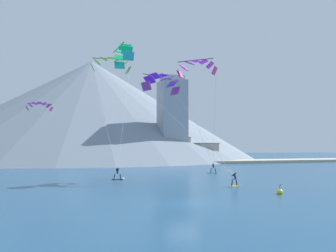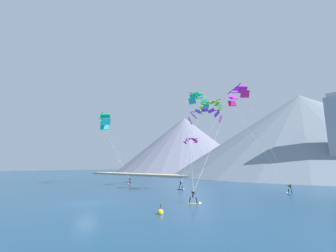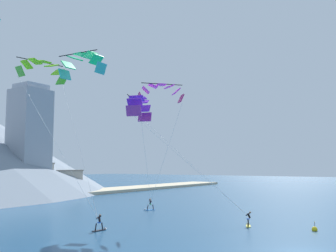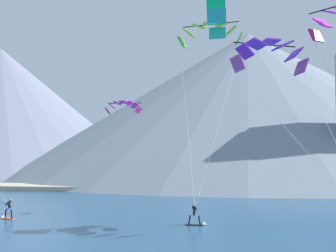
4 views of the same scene
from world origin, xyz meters
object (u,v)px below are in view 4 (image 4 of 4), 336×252
at_px(kitesurfer_near_lead, 7,213).
at_px(kitesurfer_near_trail, 197,219).
at_px(parafoil_kite_far_left, 270,53).
at_px(parafoil_kite_near_trail, 210,32).
at_px(parafoil_kite_distant_low_drift, 216,13).
at_px(parafoil_kite_distant_high_outer, 123,106).

height_order(kitesurfer_near_lead, kitesurfer_near_trail, kitesurfer_near_lead).
xyz_separation_m(kitesurfer_near_lead, parafoil_kite_far_left, (22.14, -1.28, 12.68)).
height_order(parafoil_kite_near_trail, parafoil_kite_distant_low_drift, parafoil_kite_distant_low_drift).
xyz_separation_m(parafoil_kite_far_left, parafoil_kite_distant_low_drift, (-4.43, 4.91, 4.92)).
relative_size(kitesurfer_near_trail, parafoil_kite_distant_low_drift, 0.29).
bearing_deg(parafoil_kite_distant_high_outer, kitesurfer_near_lead, -107.80).
bearing_deg(parafoil_kite_distant_high_outer, parafoil_kite_near_trail, -35.29).
bearing_deg(parafoil_kite_distant_low_drift, kitesurfer_near_lead, -168.43).
relative_size(kitesurfer_near_trail, parafoil_kite_near_trail, 0.10).
bearing_deg(kitesurfer_near_lead, parafoil_kite_distant_low_drift, 11.57).
relative_size(kitesurfer_near_trail, parafoil_kite_far_left, 0.14).
xyz_separation_m(parafoil_kite_near_trail, parafoil_kite_distant_high_outer, (-11.20, 7.93, -6.39)).
height_order(kitesurfer_near_lead, parafoil_kite_near_trail, parafoil_kite_near_trail).
relative_size(kitesurfer_near_lead, parafoil_kite_near_trail, 0.10).
bearing_deg(parafoil_kite_distant_high_outer, kitesurfer_near_trail, -58.72).
height_order(kitesurfer_near_trail, parafoil_kite_near_trail, parafoil_kite_near_trail).
relative_size(parafoil_kite_distant_high_outer, parafoil_kite_distant_low_drift, 0.75).
relative_size(parafoil_kite_near_trail, parafoil_kite_distant_low_drift, 2.89).
xyz_separation_m(kitesurfer_near_trail, parafoil_kite_distant_low_drift, (1.24, 4.63, 17.67)).
xyz_separation_m(kitesurfer_near_lead, parafoil_kite_distant_high_outer, (5.48, 17.07, 10.98)).
height_order(kitesurfer_near_lead, parafoil_kite_distant_high_outer, parafoil_kite_distant_high_outer).
distance_m(parafoil_kite_near_trail, parafoil_kite_far_left, 12.67).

